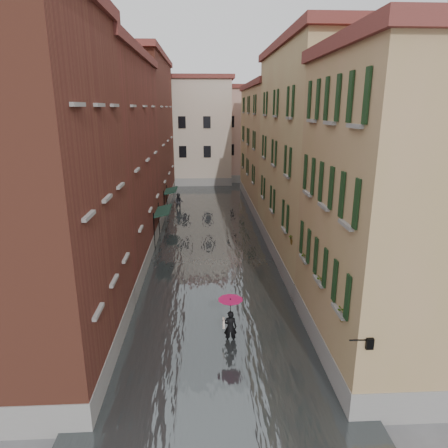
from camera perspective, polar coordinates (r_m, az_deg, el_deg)
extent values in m
plane|color=#4F4F51|center=(18.81, -1.10, -14.73)|extent=(120.00, 120.00, 0.00)
cube|color=#3E4445|center=(30.66, -1.90, -1.95)|extent=(10.00, 60.00, 0.20)
cube|color=brown|center=(15.88, -27.16, 2.87)|extent=(6.00, 8.00, 13.00)
cube|color=maroon|center=(26.18, -17.51, 7.99)|extent=(6.00, 14.00, 12.50)
cube|color=brown|center=(40.73, -12.42, 12.13)|extent=(6.00, 16.00, 14.00)
cube|color=#9C8250|center=(16.45, 24.20, 0.96)|extent=(6.00, 8.00, 11.50)
cube|color=tan|center=(26.40, 13.71, 8.89)|extent=(6.00, 14.00, 13.00)
cube|color=#9C8250|center=(41.00, 7.72, 10.63)|extent=(6.00, 16.00, 11.50)
cube|color=#B3A58E|center=(54.27, -5.74, 12.84)|extent=(12.00, 9.00, 13.00)
cube|color=tan|center=(56.61, 3.73, 12.52)|extent=(10.00, 9.00, 12.00)
cube|color=black|center=(29.11, -8.71, 1.90)|extent=(1.09, 3.11, 0.31)
cylinder|color=black|center=(27.99, -9.93, -1.20)|extent=(0.06, 0.06, 2.80)
cylinder|color=black|center=(30.96, -9.27, 0.53)|extent=(0.06, 0.06, 2.80)
cube|color=black|center=(36.23, -7.61, 4.78)|extent=(1.09, 2.68, 0.31)
cylinder|color=black|center=(35.22, -8.52, 2.49)|extent=(0.06, 0.06, 2.80)
cylinder|color=black|center=(37.82, -8.15, 3.46)|extent=(0.06, 0.06, 2.80)
cylinder|color=black|center=(12.90, 18.79, -15.43)|extent=(0.60, 0.05, 0.05)
cube|color=black|center=(13.06, 20.02, -15.65)|extent=(0.22, 0.22, 0.35)
cube|color=beige|center=(13.06, 20.02, -15.65)|extent=(0.14, 0.14, 0.24)
cube|color=#9E3733|center=(14.05, 16.94, -12.25)|extent=(0.22, 0.85, 0.18)
imported|color=#265926|center=(13.85, 17.09, -10.72)|extent=(0.59, 0.51, 0.66)
cube|color=#9E3733|center=(16.16, 14.00, -8.11)|extent=(0.22, 0.85, 0.18)
imported|color=#265926|center=(16.00, 14.11, -6.74)|extent=(0.59, 0.51, 0.66)
cube|color=#9E3733|center=(18.38, 11.80, -4.93)|extent=(0.22, 0.85, 0.18)
imported|color=#265926|center=(18.24, 11.87, -3.70)|extent=(0.59, 0.51, 0.66)
cube|color=#9E3733|center=(20.84, 9.97, -2.27)|extent=(0.22, 0.85, 0.18)
imported|color=#265926|center=(20.71, 10.03, -1.17)|extent=(0.59, 0.51, 0.66)
imported|color=black|center=(17.43, 0.91, -14.54)|extent=(0.58, 0.40, 1.53)
cube|color=beige|center=(17.36, -0.05, -13.95)|extent=(0.08, 0.30, 0.38)
cylinder|color=black|center=(17.13, 0.92, -12.86)|extent=(0.02, 0.02, 1.00)
cone|color=#AA0B44|center=(16.86, 0.92, -11.16)|extent=(1.04, 1.04, 0.28)
imported|color=black|center=(39.06, -6.48, 3.12)|extent=(0.89, 0.72, 1.72)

